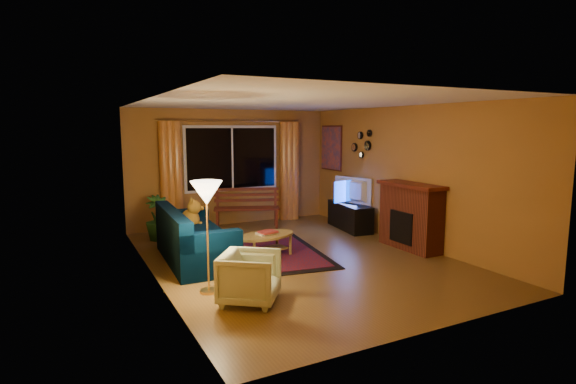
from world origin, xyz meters
name	(u,v)px	position (x,y,z in m)	size (l,w,h in m)	color
floor	(296,258)	(0.00, 0.00, -0.01)	(4.50, 6.00, 0.02)	brown
ceiling	(297,102)	(0.00, 0.00, 2.51)	(4.50, 6.00, 0.02)	white
wall_back	(231,167)	(0.00, 3.01, 1.25)	(4.50, 0.02, 2.50)	#B37935
wall_left	(151,191)	(-2.26, 0.00, 1.25)	(0.02, 6.00, 2.50)	#B37935
wall_right	(406,175)	(2.26, 0.00, 1.25)	(0.02, 6.00, 2.50)	#B37935
window	(232,158)	(0.00, 2.94, 1.45)	(2.00, 0.02, 1.30)	black
curtain_rod	(232,121)	(0.00, 2.90, 2.25)	(0.03, 0.03, 3.20)	#BF8C3F
curtain_left	(171,177)	(-1.35, 2.88, 1.12)	(0.36, 0.36, 2.24)	orange
curtain_right	(289,171)	(1.35, 2.88, 1.12)	(0.36, 0.36, 2.24)	orange
bench	(247,218)	(0.13, 2.46, 0.21)	(1.38, 0.40, 0.41)	#521C12
potted_plant	(158,218)	(-1.76, 2.25, 0.42)	(0.47, 0.47, 0.84)	#235B1E
sofa	(195,235)	(-1.51, 0.59, 0.42)	(0.89, 2.08, 0.84)	black
dog	(190,215)	(-1.46, 1.06, 0.66)	(0.33, 0.45, 0.49)	#9E7021
armchair	(250,275)	(-1.39, -1.40, 0.34)	(0.67, 0.62, 0.69)	beige
floor_lamp	(208,238)	(-1.74, -0.84, 0.72)	(0.24, 0.24, 1.44)	#BF8C3F
rug	(267,251)	(-0.26, 0.58, 0.01)	(1.69, 2.66, 0.02)	#700905
coffee_table	(266,245)	(-0.41, 0.29, 0.19)	(1.04, 1.04, 0.38)	#A78C43
tv_console	(350,216)	(2.00, 1.36, 0.27)	(0.43, 1.30, 0.54)	black
television	(350,191)	(2.00, 1.36, 0.81)	(0.95, 0.12, 0.55)	black
fireplace	(411,218)	(2.05, -0.40, 0.55)	(0.40, 1.20, 1.10)	maroon
mirror_cluster	(361,143)	(2.21, 1.30, 1.80)	(0.06, 0.60, 0.56)	black
painting	(331,148)	(2.22, 2.45, 1.65)	(0.04, 0.76, 0.96)	#EA511C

